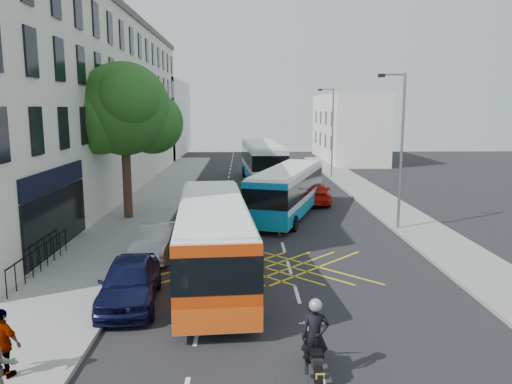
{
  "coord_description": "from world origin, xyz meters",
  "views": [
    {
      "loc": [
        -1.87,
        -13.41,
        6.4
      ],
      "look_at": [
        -1.21,
        11.44,
        2.2
      ],
      "focal_mm": 35.0,
      "sensor_mm": 36.0,
      "label": 1
    }
  ],
  "objects": [
    {
      "name": "parked_car_silver",
      "position": [
        -5.6,
        7.67,
        0.71
      ],
      "size": [
        1.78,
        4.38,
        1.41
      ],
      "primitive_type": "imported",
      "rotation": [
        0.0,
        0.0,
        -0.07
      ],
      "color": "#9EA2A6",
      "rests_on": "ground"
    },
    {
      "name": "bus_mid",
      "position": [
        0.77,
        15.64,
        1.53
      ],
      "size": [
        5.49,
        10.59,
        2.91
      ],
      "rotation": [
        0.0,
        0.0,
        -0.31
      ],
      "color": "silver",
      "rests_on": "ground"
    },
    {
      "name": "lamp_far",
      "position": [
        6.2,
        32.0,
        4.62
      ],
      "size": [
        1.45,
        0.15,
        8.0
      ],
      "color": "slate",
      "rests_on": "pavement_right"
    },
    {
      "name": "railings",
      "position": [
        -9.7,
        5.3,
        0.72
      ],
      "size": [
        0.08,
        5.6,
        1.14
      ],
      "primitive_type": null,
      "color": "black",
      "rests_on": "pavement_left"
    },
    {
      "name": "terrace_far",
      "position": [
        -14.0,
        55.0,
        5.0
      ],
      "size": [
        8.0,
        20.0,
        10.0
      ],
      "primitive_type": "cube",
      "color": "silver",
      "rests_on": "ground"
    },
    {
      "name": "lamp_near",
      "position": [
        6.2,
        12.0,
        4.62
      ],
      "size": [
        1.45,
        0.15,
        8.0
      ],
      "color": "slate",
      "rests_on": "pavement_right"
    },
    {
      "name": "red_hatchback",
      "position": [
        3.08,
        19.85,
        0.7
      ],
      "size": [
        2.41,
        4.96,
        1.39
      ],
      "primitive_type": "imported",
      "rotation": [
        0.0,
        0.0,
        3.04
      ],
      "color": "red",
      "rests_on": "ground"
    },
    {
      "name": "bus_far",
      "position": [
        -0.17,
        29.76,
        1.8
      ],
      "size": [
        3.6,
        12.31,
        3.42
      ],
      "rotation": [
        0.0,
        0.0,
        0.06
      ],
      "color": "silver",
      "rests_on": "ground"
    },
    {
      "name": "motorbike",
      "position": [
        -0.18,
        -2.39,
        0.94
      ],
      "size": [
        0.67,
        2.26,
        2.01
      ],
      "rotation": [
        0.0,
        0.0,
        -0.01
      ],
      "color": "black",
      "rests_on": "ground"
    },
    {
      "name": "street_tree",
      "position": [
        -8.51,
        14.97,
        6.29
      ],
      "size": [
        6.3,
        5.7,
        8.8
      ],
      "color": "#382619",
      "rests_on": "pavement_left"
    },
    {
      "name": "ground",
      "position": [
        0.0,
        0.0,
        0.0
      ],
      "size": [
        120.0,
        120.0,
        0.0
      ],
      "primitive_type": "plane",
      "color": "black",
      "rests_on": "ground"
    },
    {
      "name": "pavement_left",
      "position": [
        -8.5,
        15.0,
        0.07
      ],
      "size": [
        5.0,
        70.0,
        0.15
      ],
      "primitive_type": "cube",
      "color": "gray",
      "rests_on": "ground"
    },
    {
      "name": "distant_car_silver",
      "position": [
        3.29,
        34.06,
        0.65
      ],
      "size": [
        1.68,
        3.89,
        1.31
      ],
      "primitive_type": "imported",
      "rotation": [
        0.0,
        0.0,
        3.11
      ],
      "color": "#B1B5BA",
      "rests_on": "ground"
    },
    {
      "name": "terrace_main",
      "position": [
        -14.0,
        24.49,
        6.76
      ],
      "size": [
        8.3,
        45.0,
        13.5
      ],
      "color": "beige",
      "rests_on": "ground"
    },
    {
      "name": "building_right",
      "position": [
        11.0,
        48.0,
        4.0
      ],
      "size": [
        6.0,
        18.0,
        8.0
      ],
      "primitive_type": "cube",
      "color": "silver",
      "rests_on": "ground"
    },
    {
      "name": "bus_near",
      "position": [
        -2.98,
        4.56,
        1.58
      ],
      "size": [
        3.32,
        10.87,
        3.01
      ],
      "rotation": [
        0.0,
        0.0,
        0.08
      ],
      "color": "silver",
      "rests_on": "ground"
    },
    {
      "name": "distant_car_grey",
      "position": [
        -0.34,
        38.1,
        0.61
      ],
      "size": [
        2.32,
        4.53,
        1.22
      ],
      "primitive_type": "imported",
      "rotation": [
        0.0,
        0.0,
        0.07
      ],
      "color": "#46494E",
      "rests_on": "ground"
    },
    {
      "name": "pavement_right",
      "position": [
        7.5,
        15.0,
        0.07
      ],
      "size": [
        3.0,
        70.0,
        0.15
      ],
      "primitive_type": "cube",
      "color": "gray",
      "rests_on": "ground"
    },
    {
      "name": "parked_car_blue",
      "position": [
        -5.6,
        2.34,
        0.77
      ],
      "size": [
        2.19,
        4.65,
        1.54
      ],
      "primitive_type": "imported",
      "rotation": [
        0.0,
        0.0,
        0.08
      ],
      "color": "black",
      "rests_on": "ground"
    },
    {
      "name": "pedestrian_far",
      "position": [
        -7.47,
        -2.4,
        0.99
      ],
      "size": [
        1.06,
        0.71,
        1.67
      ],
      "primitive_type": "imported",
      "rotation": [
        0.0,
        0.0,
        2.8
      ],
      "color": "gray",
      "rests_on": "pavement_left"
    }
  ]
}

